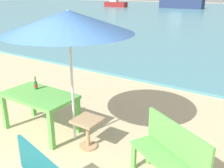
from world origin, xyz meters
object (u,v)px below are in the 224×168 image
picnic_table_green (39,100)px  beer_bottle_amber (36,85)px  side_table_wood (88,129)px  bench_green_left (170,154)px  boat_cargo_ship (181,2)px  patio_umbrella (69,22)px  boat_sailboat (115,4)px

picnic_table_green → beer_bottle_amber: beer_bottle_amber is taller
side_table_wood → bench_green_left: size_ratio=0.44×
side_table_wood → boat_cargo_ship: 36.97m
patio_umbrella → boat_cargo_ship: bearing=107.0°
picnic_table_green → beer_bottle_amber: bearing=148.4°
side_table_wood → bench_green_left: 1.55m
boat_sailboat → beer_bottle_amber: bearing=-59.2°
picnic_table_green → bench_green_left: size_ratio=1.14×
picnic_table_green → boat_cargo_ship: (-9.99, 35.30, 0.25)m
boat_cargo_ship → patio_umbrella: bearing=-73.0°
bench_green_left → boat_sailboat: 39.44m
beer_bottle_amber → side_table_wood: (1.36, -0.10, -0.50)m
beer_bottle_amber → patio_umbrella: (1.00, -0.04, 1.26)m
side_table_wood → boat_cargo_ship: boat_cargo_ship is taller
picnic_table_green → boat_sailboat: (-19.54, 32.52, -0.08)m
side_table_wood → bench_green_left: bench_green_left is taller
side_table_wood → patio_umbrella: bearing=170.0°
beer_bottle_amber → boat_cargo_ship: bearing=105.5°
patio_umbrella → bench_green_left: 2.47m
boat_cargo_ship → boat_sailboat: boat_cargo_ship is taller
picnic_table_green → beer_bottle_amber: (-0.25, 0.15, 0.20)m
boat_cargo_ship → beer_bottle_amber: bearing=-74.5°
side_table_wood → boat_cargo_ship: size_ratio=0.09×
patio_umbrella → boat_sailboat: size_ratio=0.61×
beer_bottle_amber → patio_umbrella: size_ratio=0.12×
patio_umbrella → boat_cargo_ship: size_ratio=0.37×
patio_umbrella → side_table_wood: (0.36, -0.06, -1.76)m
patio_umbrella → side_table_wood: patio_umbrella is taller
patio_umbrella → side_table_wood: bearing=-10.0°
picnic_table_green → patio_umbrella: size_ratio=0.61×
picnic_table_green → side_table_wood: picnic_table_green is taller
beer_bottle_amber → side_table_wood: size_ratio=0.49×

